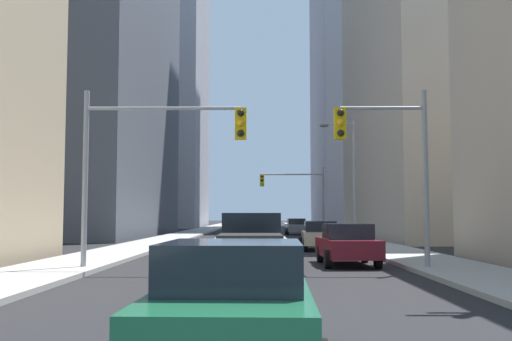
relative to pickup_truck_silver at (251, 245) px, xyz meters
name	(u,v)px	position (x,y,z in m)	size (l,w,h in m)	color
sidewalk_left	(183,235)	(-6.50, 34.24, -0.86)	(3.11, 160.00, 0.15)	#9E9E99
sidewalk_right	(334,235)	(6.71, 34.24, -0.86)	(3.11, 160.00, 0.15)	#9E9E99
pickup_truck_silver	(251,245)	(0.00, 0.00, 0.00)	(2.20, 5.42, 1.90)	#B7BABF
sedan_green	(233,305)	(-0.03, -11.02, -0.16)	(1.95, 4.25, 1.52)	#195938
sedan_maroon	(347,244)	(3.46, 3.77, -0.16)	(1.96, 4.27, 1.52)	maroon
sedan_red	(260,235)	(0.23, 13.33, -0.16)	(1.96, 4.27, 1.52)	maroon
sedan_beige	(320,235)	(3.39, 13.15, -0.16)	(1.96, 4.27, 1.52)	#C6B793
sedan_grey	(296,226)	(3.61, 38.12, -0.16)	(1.95, 4.25, 1.52)	slate
traffic_signal_near_left	(157,146)	(-3.16, 1.49, 3.19)	(5.45, 0.44, 6.00)	gray
traffic_signal_near_right	(386,149)	(4.47, 1.49, 3.08)	(3.10, 0.44, 6.00)	gray
traffic_signal_far_right	(295,189)	(3.28, 34.01, 3.19)	(5.63, 0.44, 6.00)	gray
street_lamp_right	(349,170)	(5.53, 17.27, 3.58)	(2.12, 0.32, 7.50)	gray
building_left_mid_office	(41,61)	(-19.76, 35.06, 14.95)	(21.26, 28.98, 31.76)	#4C515B
building_left_far_tower	(141,73)	(-18.35, 72.91, 23.01)	(19.48, 21.61, 47.88)	#93939E
building_right_mid_block	(462,89)	(16.61, 29.61, 11.15)	(15.75, 25.51, 24.16)	#B7A893
building_right_far_highrise	(370,2)	(17.86, 75.12, 35.03)	(17.36, 25.48, 71.92)	#93939E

